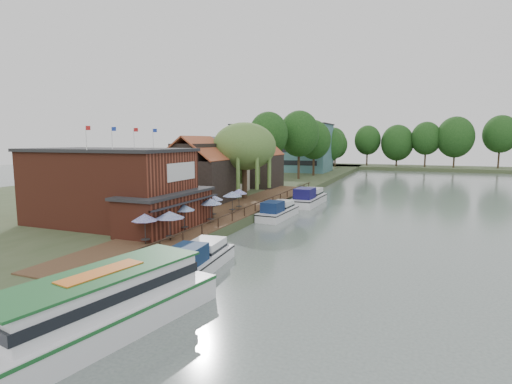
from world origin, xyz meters
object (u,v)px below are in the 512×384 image
at_px(cruiser_1, 278,209).
at_px(tour_boat, 90,307).
at_px(umbrella_0, 145,229).
at_px(umbrella_3, 210,211).
at_px(pub, 125,187).
at_px(umbrella_5, 232,202).
at_px(cottage_a, 197,170).
at_px(cruiser_2, 309,196).
at_px(swan, 174,277).
at_px(umbrella_1, 170,226).
at_px(cruiser_0, 199,255).
at_px(umbrella_6, 239,199).
at_px(umbrella_4, 213,206).
at_px(hotel_block, 282,147).
at_px(umbrella_2, 184,218).
at_px(cottage_c, 258,162).
at_px(cottage_b, 213,165).
at_px(willow, 245,161).

distance_m(cruiser_1, tour_boat, 30.35).
height_order(umbrella_0, umbrella_3, same).
distance_m(pub, umbrella_5, 11.60).
relative_size(cottage_a, cruiser_2, 0.82).
relative_size(cruiser_1, swan, 20.51).
height_order(umbrella_1, cruiser_2, umbrella_1).
xyz_separation_m(pub, cottage_a, (-1.00, 15.00, 0.60)).
height_order(umbrella_1, umbrella_5, same).
bearing_deg(umbrella_0, cruiser_0, -10.98).
bearing_deg(umbrella_6, cruiser_1, 28.76).
xyz_separation_m(umbrella_4, umbrella_6, (0.49, 5.44, 0.00)).
relative_size(hotel_block, swan, 57.73).
xyz_separation_m(cottage_a, umbrella_1, (8.42, -18.82, -2.96)).
bearing_deg(swan, umbrella_2, 117.81).
bearing_deg(cruiser_1, umbrella_1, -97.54).
xyz_separation_m(cottage_c, cruiser_1, (10.54, -20.43, -4.17)).
relative_size(cottage_b, umbrella_4, 4.04).
distance_m(hotel_block, umbrella_0, 77.88).
height_order(umbrella_5, cruiser_0, umbrella_5).
height_order(cottage_a, umbrella_4, cottage_a).
bearing_deg(umbrella_5, cottage_a, 142.89).
xyz_separation_m(cottage_b, umbrella_6, (10.54, -13.62, -2.96)).
bearing_deg(umbrella_4, umbrella_1, -82.03).
bearing_deg(umbrella_6, umbrella_1, -86.70).
height_order(umbrella_0, tour_boat, umbrella_0).
relative_size(umbrella_0, umbrella_6, 1.00).
distance_m(umbrella_2, tour_boat, 17.14).
bearing_deg(umbrella_6, cottage_a, 154.34).
height_order(umbrella_6, tour_boat, umbrella_6).
height_order(cottage_c, cruiser_2, cottage_c).
bearing_deg(cruiser_1, umbrella_5, -127.81).
relative_size(umbrella_4, umbrella_5, 1.00).
relative_size(cottage_c, umbrella_4, 3.58).
relative_size(umbrella_2, umbrella_5, 1.00).
bearing_deg(cottage_a, umbrella_2, -63.74).
distance_m(cottage_c, umbrella_3, 31.41).
xyz_separation_m(cottage_c, willow, (3.50, -14.00, 0.96)).
bearing_deg(cottage_b, cottage_a, -73.30).
bearing_deg(umbrella_3, umbrella_2, -96.33).
distance_m(pub, umbrella_0, 8.61).
distance_m(cottage_b, umbrella_0, 32.23).
bearing_deg(umbrella_5, umbrella_3, -86.86).
bearing_deg(willow, hotel_block, 102.71).
height_order(pub, umbrella_4, pub).
relative_size(cottage_c, willow, 0.82).
bearing_deg(umbrella_1, umbrella_5, 92.93).
distance_m(cottage_a, cruiser_2, 16.07).
bearing_deg(tour_boat, umbrella_4, 114.75).
bearing_deg(umbrella_1, umbrella_4, 97.97).
xyz_separation_m(pub, umbrella_6, (6.54, 11.38, -2.36)).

